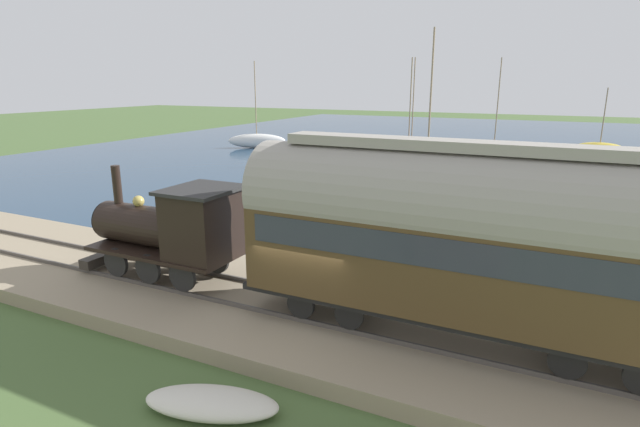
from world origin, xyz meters
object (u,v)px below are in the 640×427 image
(passenger_coach, at_px, (462,234))
(sailboat_green, at_px, (426,186))
(rowboat_near_shore, at_px, (283,202))
(sailboat_white, at_px, (257,141))
(beached_dinghy, at_px, (212,403))
(sailboat_yellow, at_px, (599,149))
(sailboat_red, at_px, (408,154))
(sailboat_brown, at_px, (494,151))
(sailboat_blue, at_px, (411,148))
(steam_locomotive, at_px, (173,227))
(rowboat_far_out, at_px, (488,245))

(passenger_coach, xyz_separation_m, sailboat_green, (16.41, 4.90, -2.37))
(sailboat_green, xyz_separation_m, rowboat_near_shore, (-4.96, 6.53, -0.56))
(sailboat_white, xyz_separation_m, rowboat_near_shore, (-19.93, -14.56, -0.56))
(beached_dinghy, bearing_deg, sailboat_yellow, -11.16)
(sailboat_red, relative_size, beached_dinghy, 2.78)
(sailboat_brown, bearing_deg, sailboat_green, 159.77)
(beached_dinghy, bearing_deg, sailboat_blue, 10.06)
(beached_dinghy, bearing_deg, passenger_coach, -42.48)
(rowboat_near_shore, bearing_deg, sailboat_blue, -43.79)
(steam_locomotive, distance_m, passenger_coach, 8.70)
(rowboat_near_shore, xyz_separation_m, beached_dinghy, (-15.78, -7.47, 0.02))
(sailboat_yellow, bearing_deg, rowboat_near_shore, 153.80)
(passenger_coach, distance_m, sailboat_yellow, 40.93)
(sailboat_green, distance_m, beached_dinghy, 20.77)
(sailboat_white, distance_m, sailboat_red, 16.80)
(sailboat_white, bearing_deg, sailboat_yellow, -99.31)
(steam_locomotive, xyz_separation_m, sailboat_blue, (33.98, 2.11, -1.59))
(sailboat_blue, bearing_deg, sailboat_red, -146.65)
(sailboat_brown, bearing_deg, sailboat_white, 84.94)
(sailboat_blue, height_order, sailboat_brown, sailboat_blue)
(rowboat_far_out, bearing_deg, sailboat_green, -27.95)
(passenger_coach, xyz_separation_m, sailboat_blue, (33.98, 10.76, -2.55))
(sailboat_white, distance_m, beached_dinghy, 41.96)
(sailboat_green, height_order, rowboat_near_shore, sailboat_green)
(sailboat_brown, relative_size, rowboat_near_shore, 3.76)
(sailboat_yellow, bearing_deg, beached_dinghy, 171.92)
(steam_locomotive, height_order, sailboat_white, sailboat_white)
(sailboat_blue, distance_m, rowboat_near_shore, 22.54)
(sailboat_white, height_order, sailboat_red, sailboat_white)
(sailboat_red, xyz_separation_m, sailboat_green, (-12.03, -4.55, -0.00))
(passenger_coach, bearing_deg, rowboat_near_shore, 44.95)
(sailboat_brown, height_order, sailboat_green, sailboat_green)
(sailboat_white, height_order, sailboat_green, sailboat_green)
(sailboat_green, bearing_deg, sailboat_yellow, -38.62)
(passenger_coach, distance_m, sailboat_green, 17.29)
(rowboat_far_out, bearing_deg, sailboat_blue, -36.06)
(sailboat_blue, xyz_separation_m, rowboat_near_shore, (-22.53, 0.67, -0.39))
(rowboat_far_out, bearing_deg, sailboat_red, -33.71)
(sailboat_blue, height_order, sailboat_red, sailboat_blue)
(sailboat_white, relative_size, sailboat_yellow, 1.41)
(passenger_coach, relative_size, rowboat_near_shore, 4.77)
(sailboat_green, bearing_deg, sailboat_brown, -20.04)
(sailboat_green, bearing_deg, rowboat_near_shore, 110.71)
(sailboat_red, bearing_deg, sailboat_yellow, -35.56)
(rowboat_near_shore, bearing_deg, sailboat_white, -5.94)
(passenger_coach, distance_m, rowboat_far_out, 9.24)
(steam_locomotive, height_order, beached_dinghy, steam_locomotive)
(passenger_coach, bearing_deg, beached_dinghy, 137.52)
(sailboat_green, distance_m, sailboat_yellow, 26.06)
(sailboat_red, height_order, rowboat_near_shore, sailboat_red)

